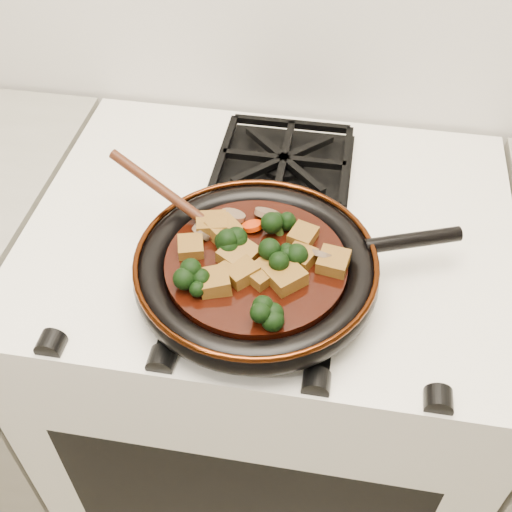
# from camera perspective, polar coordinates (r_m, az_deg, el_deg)

# --- Properties ---
(stove) EXTENTS (0.76, 0.60, 0.90)m
(stove) POSITION_cam_1_polar(r_m,az_deg,el_deg) (1.36, 1.02, -11.11)
(stove) COLOR white
(stove) RESTS_ON ground
(burner_grate_front) EXTENTS (0.23, 0.23, 0.03)m
(burner_grate_front) POSITION_cam_1_polar(r_m,az_deg,el_deg) (0.90, 0.02, -2.63)
(burner_grate_front) COLOR black
(burner_grate_front) RESTS_ON stove
(burner_grate_back) EXTENTS (0.23, 0.23, 0.03)m
(burner_grate_back) POSITION_cam_1_polar(r_m,az_deg,el_deg) (1.10, 2.48, 8.25)
(burner_grate_back) COLOR black
(burner_grate_back) RESTS_ON stove
(skillet) EXTENTS (0.45, 0.34, 0.05)m
(skillet) POSITION_cam_1_polar(r_m,az_deg,el_deg) (0.88, 0.14, -1.15)
(skillet) COLOR black
(skillet) RESTS_ON burner_grate_front
(braising_sauce) EXTENTS (0.25, 0.25, 0.02)m
(braising_sauce) POSITION_cam_1_polar(r_m,az_deg,el_deg) (0.88, 0.00, -0.94)
(braising_sauce) COLOR black
(braising_sauce) RESTS_ON skillet
(tofu_cube_0) EXTENTS (0.06, 0.06, 0.03)m
(tofu_cube_0) POSITION_cam_1_polar(r_m,az_deg,el_deg) (0.90, -2.94, 2.29)
(tofu_cube_0) COLOR brown
(tofu_cube_0) RESTS_ON braising_sauce
(tofu_cube_1) EXTENTS (0.06, 0.06, 0.03)m
(tofu_cube_1) POSITION_cam_1_polar(r_m,az_deg,el_deg) (0.84, 2.65, -1.90)
(tofu_cube_1) COLOR brown
(tofu_cube_1) RESTS_ON braising_sauce
(tofu_cube_2) EXTENTS (0.06, 0.06, 0.03)m
(tofu_cube_2) POSITION_cam_1_polar(r_m,az_deg,el_deg) (0.87, -1.56, 0.06)
(tofu_cube_2) COLOR brown
(tofu_cube_2) RESTS_ON braising_sauce
(tofu_cube_3) EXTENTS (0.05, 0.05, 0.02)m
(tofu_cube_3) POSITION_cam_1_polar(r_m,az_deg,el_deg) (0.87, 6.88, -0.55)
(tofu_cube_3) COLOR brown
(tofu_cube_3) RESTS_ON braising_sauce
(tofu_cube_4) EXTENTS (0.05, 0.05, 0.03)m
(tofu_cube_4) POSITION_cam_1_polar(r_m,az_deg,el_deg) (0.84, -3.68, -2.33)
(tofu_cube_4) COLOR brown
(tofu_cube_4) RESTS_ON braising_sauce
(tofu_cube_5) EXTENTS (0.05, 0.05, 0.03)m
(tofu_cube_5) POSITION_cam_1_polar(r_m,az_deg,el_deg) (0.91, -3.96, 2.73)
(tofu_cube_5) COLOR brown
(tofu_cube_5) RESTS_ON braising_sauce
(tofu_cube_6) EXTENTS (0.05, 0.05, 0.02)m
(tofu_cube_6) POSITION_cam_1_polar(r_m,az_deg,el_deg) (0.85, 0.45, -1.69)
(tofu_cube_6) COLOR brown
(tofu_cube_6) RESTS_ON braising_sauce
(tofu_cube_7) EXTENTS (0.06, 0.06, 0.03)m
(tofu_cube_7) POSITION_cam_1_polar(r_m,az_deg,el_deg) (0.85, -1.43, -1.38)
(tofu_cube_7) COLOR brown
(tofu_cube_7) RESTS_ON braising_sauce
(tofu_cube_8) EXTENTS (0.05, 0.05, 0.02)m
(tofu_cube_8) POSITION_cam_1_polar(r_m,az_deg,el_deg) (0.87, 3.98, -0.12)
(tofu_cube_8) COLOR brown
(tofu_cube_8) RESTS_ON braising_sauce
(tofu_cube_9) EXTENTS (0.04, 0.05, 0.02)m
(tofu_cube_9) POSITION_cam_1_polar(r_m,az_deg,el_deg) (0.89, -5.81, 0.78)
(tofu_cube_9) COLOR brown
(tofu_cube_9) RESTS_ON braising_sauce
(tofu_cube_10) EXTENTS (0.04, 0.05, 0.02)m
(tofu_cube_10) POSITION_cam_1_polar(r_m,az_deg,el_deg) (0.90, 4.18, 1.72)
(tofu_cube_10) COLOR brown
(tofu_cube_10) RESTS_ON braising_sauce
(broccoli_floret_0) EXTENTS (0.09, 0.09, 0.07)m
(broccoli_floret_0) POSITION_cam_1_polar(r_m,az_deg,el_deg) (0.88, -2.14, 0.97)
(broccoli_floret_0) COLOR black
(broccoli_floret_0) RESTS_ON braising_sauce
(broccoli_floret_1) EXTENTS (0.08, 0.09, 0.08)m
(broccoli_floret_1) POSITION_cam_1_polar(r_m,az_deg,el_deg) (0.80, 1.27, -5.23)
(broccoli_floret_1) COLOR black
(broccoli_floret_1) RESTS_ON braising_sauce
(broccoli_floret_2) EXTENTS (0.07, 0.07, 0.07)m
(broccoli_floret_2) POSITION_cam_1_polar(r_m,az_deg,el_deg) (0.90, 2.08, 2.47)
(broccoli_floret_2) COLOR black
(broccoli_floret_2) RESTS_ON braising_sauce
(broccoli_floret_3) EXTENTS (0.09, 0.09, 0.06)m
(broccoli_floret_3) POSITION_cam_1_polar(r_m,az_deg,el_deg) (0.83, -5.47, -2.41)
(broccoli_floret_3) COLOR black
(broccoli_floret_3) RESTS_ON braising_sauce
(broccoli_floret_4) EXTENTS (0.08, 0.07, 0.07)m
(broccoli_floret_4) POSITION_cam_1_polar(r_m,az_deg,el_deg) (0.87, 3.67, 0.02)
(broccoli_floret_4) COLOR black
(broccoli_floret_4) RESTS_ON braising_sauce
(broccoli_floret_5) EXTENTS (0.09, 0.09, 0.07)m
(broccoli_floret_5) POSITION_cam_1_polar(r_m,az_deg,el_deg) (0.86, 1.96, -0.44)
(broccoli_floret_5) COLOR black
(broccoli_floret_5) RESTS_ON braising_sauce
(carrot_coin_0) EXTENTS (0.03, 0.03, 0.02)m
(carrot_coin_0) POSITION_cam_1_polar(r_m,az_deg,el_deg) (0.87, 1.17, -0.09)
(carrot_coin_0) COLOR red
(carrot_coin_0) RESTS_ON braising_sauce
(carrot_coin_1) EXTENTS (0.03, 0.03, 0.02)m
(carrot_coin_1) POSITION_cam_1_polar(r_m,az_deg,el_deg) (0.91, -0.33, 2.68)
(carrot_coin_1) COLOR red
(carrot_coin_1) RESTS_ON braising_sauce
(carrot_coin_2) EXTENTS (0.03, 0.03, 0.02)m
(carrot_coin_2) POSITION_cam_1_polar(r_m,az_deg,el_deg) (0.85, -5.47, -2.08)
(carrot_coin_2) COLOR red
(carrot_coin_2) RESTS_ON braising_sauce
(carrot_coin_3) EXTENTS (0.03, 0.03, 0.02)m
(carrot_coin_3) POSITION_cam_1_polar(r_m,az_deg,el_deg) (0.85, 1.05, -1.86)
(carrot_coin_3) COLOR red
(carrot_coin_3) RESTS_ON braising_sauce
(mushroom_slice_0) EXTENTS (0.04, 0.04, 0.03)m
(mushroom_slice_0) POSITION_cam_1_polar(r_m,az_deg,el_deg) (0.87, 5.96, -0.00)
(mushroom_slice_0) COLOR brown
(mushroom_slice_0) RESTS_ON braising_sauce
(mushroom_slice_1) EXTENTS (0.04, 0.04, 0.03)m
(mushroom_slice_1) POSITION_cam_1_polar(r_m,az_deg,el_deg) (0.90, -4.81, 2.11)
(mushroom_slice_1) COLOR brown
(mushroom_slice_1) RESTS_ON braising_sauce
(mushroom_slice_2) EXTENTS (0.05, 0.05, 0.02)m
(mushroom_slice_2) POSITION_cam_1_polar(r_m,az_deg,el_deg) (0.93, -2.07, 3.61)
(mushroom_slice_2) COLOR brown
(mushroom_slice_2) RESTS_ON braising_sauce
(mushroom_slice_3) EXTENTS (0.04, 0.04, 0.03)m
(mushroom_slice_3) POSITION_cam_1_polar(r_m,az_deg,el_deg) (0.93, 0.97, 3.82)
(mushroom_slice_3) COLOR brown
(mushroom_slice_3) RESTS_ON braising_sauce
(wooden_spoon) EXTENTS (0.13, 0.07, 0.19)m
(wooden_spoon) POSITION_cam_1_polar(r_m,az_deg,el_deg) (0.92, -5.93, 4.09)
(wooden_spoon) COLOR #421D0E
(wooden_spoon) RESTS_ON braising_sauce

